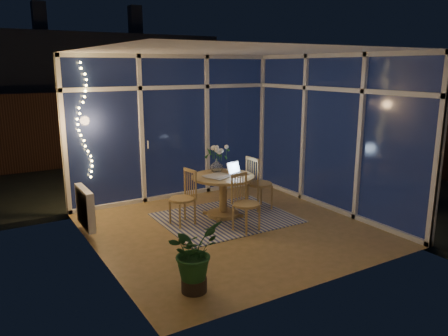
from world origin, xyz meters
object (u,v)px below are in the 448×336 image
Objects in this scene: dining_table at (223,196)px; laptop at (239,168)px; chair_right at (260,183)px; chair_left at (182,198)px; chair_front at (246,203)px; potted_plant at (194,259)px; flower_vase at (217,166)px.

laptop is at bearing -20.80° from dining_table.
chair_right is 0.60m from laptop.
chair_left is at bearing 88.24° from chair_right.
chair_front is 1.91m from potted_plant.
chair_right reaches higher than potted_plant.
flower_vase is at bearing 73.55° from chair_front.
chair_front is 4.15× the size of flower_vase.
chair_front is (-0.77, -0.74, -0.03)m from chair_right.
flower_vase reaches higher than chair_front.
chair_front is at bearing -93.01° from dining_table.
laptop reaches higher than potted_plant.
chair_right is (1.47, 0.01, 0.03)m from chair_left.
chair_right reaches higher than flower_vase.
flower_vase is at bearing 100.96° from chair_left.
flower_vase is at bearing 82.80° from dining_table.
laptop is at bearing 53.81° from chair_front.
chair_left reaches higher than dining_table.
chair_left is 2.08m from potted_plant.
potted_plant is (-0.79, -1.93, -0.06)m from chair_left.
chair_right is at bearing 82.27° from chair_left.
laptop is at bearing 99.36° from chair_right.
potted_plant is at bearing -128.21° from dining_table.
chair_right is at bearing 31.48° from chair_front.
dining_table is at bearing 51.79° from potted_plant.
dining_table is at bearing 74.66° from chair_front.
laptop is (0.24, -0.09, 0.45)m from dining_table.
dining_table is 1.32× the size of potted_plant.
potted_plant is (-1.55, -2.19, -0.41)m from flower_vase.
laptop reaches higher than flower_vase.
potted_plant reaches higher than dining_table.
chair_left is 4.16× the size of flower_vase.
dining_table is 4.79× the size of flower_vase.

